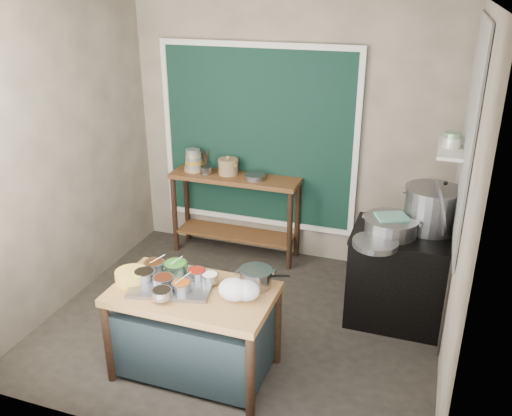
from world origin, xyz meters
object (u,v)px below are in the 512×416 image
(condiment_tray, at_px, (173,284))
(saucepan, at_px, (256,278))
(back_counter, at_px, (235,215))
(utensil_cup, at_px, (206,170))
(yellow_basin, at_px, (131,277))
(ceramic_crock, at_px, (228,167))
(prep_table, at_px, (194,332))
(steamer, at_px, (391,226))
(stock_pot, at_px, (431,209))
(stove_block, at_px, (401,278))

(condiment_tray, height_order, saucepan, saucepan)
(back_counter, bearing_deg, utensil_cup, -171.51)
(condiment_tray, distance_m, utensil_cup, 2.07)
(yellow_basin, height_order, ceramic_crock, ceramic_crock)
(prep_table, bearing_deg, condiment_tray, 175.81)
(prep_table, height_order, yellow_basin, yellow_basin)
(back_counter, bearing_deg, condiment_tray, -82.67)
(saucepan, distance_m, utensil_cup, 2.13)
(ceramic_crock, relative_size, steamer, 0.48)
(condiment_tray, distance_m, stock_pot, 2.35)
(condiment_tray, bearing_deg, steamer, 38.87)
(yellow_basin, relative_size, utensil_cup, 1.79)
(back_counter, xyz_separation_m, utensil_cup, (-0.32, -0.05, 0.52))
(saucepan, height_order, utensil_cup, utensil_cup)
(prep_table, relative_size, back_counter, 0.86)
(yellow_basin, bearing_deg, stock_pot, 34.63)
(stove_block, xyz_separation_m, condiment_tray, (-1.64, -1.29, 0.34))
(steamer, bearing_deg, saucepan, -131.77)
(utensil_cup, distance_m, stock_pot, 2.47)
(condiment_tray, height_order, yellow_basin, yellow_basin)
(condiment_tray, xyz_separation_m, stock_pot, (1.83, 1.44, 0.31))
(ceramic_crock, relative_size, stock_pot, 0.46)
(yellow_basin, xyz_separation_m, utensil_cup, (-0.25, 2.02, 0.19))
(yellow_basin, height_order, steamer, steamer)
(condiment_tray, bearing_deg, stock_pot, 38.24)
(back_counter, xyz_separation_m, stock_pot, (2.09, -0.58, 0.60))
(yellow_basin, bearing_deg, condiment_tray, 8.55)
(condiment_tray, bearing_deg, ceramic_crock, 99.58)
(back_counter, bearing_deg, prep_table, -77.97)
(back_counter, height_order, ceramic_crock, ceramic_crock)
(prep_table, distance_m, stove_block, 1.96)
(back_counter, xyz_separation_m, saucepan, (0.87, -1.81, 0.35))
(saucepan, xyz_separation_m, ceramic_crock, (-0.95, 1.84, 0.21))
(back_counter, xyz_separation_m, stove_block, (1.90, -0.73, -0.05))
(stove_block, distance_m, condiment_tray, 2.11)
(condiment_tray, bearing_deg, stove_block, 38.10)
(condiment_tray, distance_m, saucepan, 0.65)
(steamer, bearing_deg, yellow_basin, -145.46)
(stove_block, distance_m, ceramic_crock, 2.21)
(utensil_cup, relative_size, ceramic_crock, 0.61)
(prep_table, distance_m, saucepan, 0.66)
(back_counter, relative_size, stove_block, 1.61)
(prep_table, height_order, condiment_tray, condiment_tray)
(saucepan, relative_size, steamer, 0.55)
(yellow_basin, xyz_separation_m, steamer, (1.84, 1.27, 0.16))
(yellow_basin, bearing_deg, ceramic_crock, 90.42)
(stove_block, distance_m, steamer, 0.55)
(ceramic_crock, height_order, steamer, ceramic_crock)
(prep_table, bearing_deg, back_counter, 102.25)
(back_counter, bearing_deg, stove_block, -21.02)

